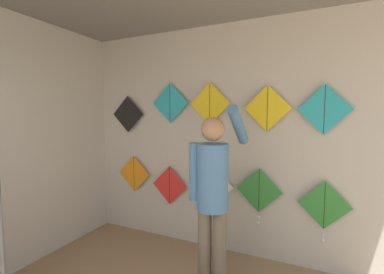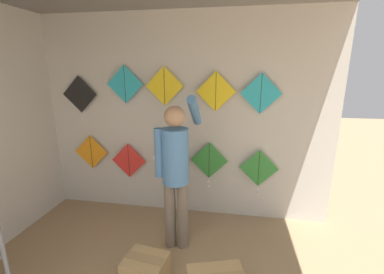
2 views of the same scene
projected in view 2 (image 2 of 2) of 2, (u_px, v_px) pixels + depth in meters
name	position (u px, v px, depth m)	size (l,w,h in m)	color
back_panel	(170.00, 118.00, 3.60)	(4.40, 0.06, 2.80)	beige
shopkeeper	(176.00, 166.00, 2.86)	(0.46, 0.64, 1.81)	#726656
cardboard_box_spare	(146.00, 269.00, 2.56)	(0.45, 0.40, 0.27)	tan
kite_0	(91.00, 152.00, 3.85)	(0.52, 0.01, 0.52)	orange
kite_1	(129.00, 161.00, 3.78)	(0.52, 0.01, 0.52)	red
kite_2	(170.00, 159.00, 3.66)	(0.52, 0.01, 0.52)	white
kite_3	(209.00, 162.00, 3.57)	(0.52, 0.04, 0.66)	#338C38
kite_4	(259.00, 170.00, 3.48)	(0.52, 0.04, 0.66)	#338C38
kite_5	(80.00, 94.00, 3.64)	(0.52, 0.01, 0.52)	black
kite_6	(125.00, 84.00, 3.49)	(0.52, 0.01, 0.52)	#28B2C6
kite_7	(164.00, 86.00, 3.41)	(0.52, 0.01, 0.52)	yellow
kite_8	(216.00, 92.00, 3.31)	(0.52, 0.01, 0.52)	yellow
kite_9	(261.00, 94.00, 3.23)	(0.52, 0.01, 0.52)	#28B2C6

